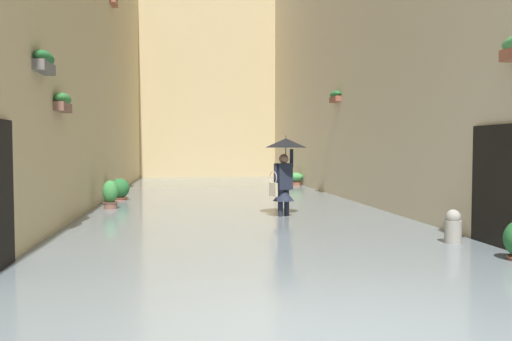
% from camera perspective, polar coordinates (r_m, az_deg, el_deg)
% --- Properties ---
extents(ground_plane, '(60.00, 60.00, 0.00)m').
position_cam_1_polar(ground_plane, '(15.56, -3.53, -4.06)').
color(ground_plane, '#605B56').
extents(flood_water, '(8.32, 29.14, 0.21)m').
position_cam_1_polar(flood_water, '(15.55, -3.53, -3.68)').
color(flood_water, slate).
rests_on(flood_water, ground_plane).
extents(building_facade_left, '(2.04, 27.14, 12.48)m').
position_cam_1_polar(building_facade_left, '(17.10, 12.96, 17.58)').
color(building_facade_left, beige).
rests_on(building_facade_left, ground_plane).
extents(building_facade_right, '(2.04, 27.14, 11.53)m').
position_cam_1_polar(building_facade_right, '(16.24, -20.94, 16.55)').
color(building_facade_right, tan).
rests_on(building_facade_right, ground_plane).
extents(building_facade_far, '(11.12, 1.80, 12.61)m').
position_cam_1_polar(building_facade_far, '(28.26, -5.76, 11.77)').
color(building_facade_far, tan).
rests_on(building_facade_far, ground_plane).
extents(person_wading, '(0.99, 0.99, 2.12)m').
position_cam_1_polar(person_wading, '(11.42, 3.40, 0.92)').
color(person_wading, '#4C4233').
rests_on(person_wading, ground_plane).
extents(potted_plant_far_right, '(0.60, 0.60, 0.88)m').
position_cam_1_polar(potted_plant_far_right, '(15.58, -15.79, -2.34)').
color(potted_plant_far_right, brown).
rests_on(potted_plant_far_right, ground_plane).
extents(potted_plant_mid_left, '(0.61, 0.61, 0.76)m').
position_cam_1_polar(potted_plant_mid_left, '(21.11, 4.73, -1.07)').
color(potted_plant_mid_left, brown).
rests_on(potted_plant_mid_left, ground_plane).
extents(potted_plant_near_right, '(0.41, 0.41, 0.96)m').
position_cam_1_polar(potted_plant_near_right, '(13.42, -16.82, -3.06)').
color(potted_plant_near_right, brown).
rests_on(potted_plant_near_right, ground_plane).
extents(mooring_bollard, '(0.28, 0.28, 0.78)m').
position_cam_1_polar(mooring_bollard, '(8.88, 22.24, -6.79)').
color(mooring_bollard, gray).
rests_on(mooring_bollard, ground_plane).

